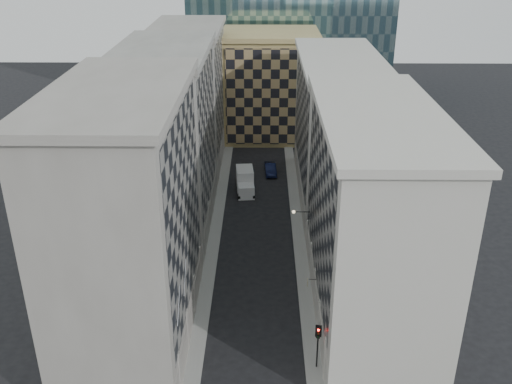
{
  "coord_description": "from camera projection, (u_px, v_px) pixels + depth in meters",
  "views": [
    {
      "loc": [
        0.66,
        -32.89,
        35.1
      ],
      "look_at": [
        0.1,
        14.33,
        13.12
      ],
      "focal_mm": 40.0,
      "sensor_mm": 36.0,
      "label": 1
    }
  ],
  "objects": [
    {
      "name": "shop_sign",
      "position": [
        308.0,
        282.0,
        55.28
      ],
      "size": [
        0.89,
        0.63,
        0.7
      ],
      "rotation": [
        0.0,
        0.0,
        -0.04
      ],
      "color": "black",
      "rests_on": "ground"
    },
    {
      "name": "bldg_left_a",
      "position": [
        130.0,
        221.0,
        49.73
      ],
      "size": [
        10.8,
        22.8,
        23.7
      ],
      "color": "gray",
      "rests_on": "ground"
    },
    {
      "name": "bldg_right_b",
      "position": [
        337.0,
        129.0,
        78.43
      ],
      "size": [
        10.8,
        28.8,
        19.7
      ],
      "color": "beige",
      "rests_on": "ground"
    },
    {
      "name": "sidewalk_east",
      "position": [
        298.0,
        234.0,
        71.74
      ],
      "size": [
        1.5,
        100.0,
        0.15
      ],
      "primitive_type": "cube",
      "color": "gray",
      "rests_on": "ground"
    },
    {
      "name": "bldg_left_b",
      "position": [
        168.0,
        141.0,
        69.88
      ],
      "size": [
        10.8,
        22.8,
        22.7
      ],
      "color": "gray",
      "rests_on": "ground"
    },
    {
      "name": "bracket_lamp",
      "position": [
        295.0,
        212.0,
        63.72
      ],
      "size": [
        1.98,
        0.36,
        0.36
      ],
      "color": "black",
      "rests_on": "ground"
    },
    {
      "name": "flagpoles_left",
      "position": [
        182.0,
        291.0,
        46.76
      ],
      "size": [
        0.1,
        6.33,
        2.33
      ],
      "color": "gray",
      "rests_on": "ground"
    },
    {
      "name": "box_truck",
      "position": [
        245.0,
        182.0,
        82.95
      ],
      "size": [
        2.93,
        6.11,
        3.25
      ],
      "rotation": [
        0.0,
        0.0,
        0.09
      ],
      "color": "silver",
      "rests_on": "ground"
    },
    {
      "name": "traffic_light",
      "position": [
        318.0,
        338.0,
        48.63
      ],
      "size": [
        0.55,
        0.49,
        4.35
      ],
      "rotation": [
        0.0,
        0.0,
        -0.15
      ],
      "color": "black",
      "rests_on": "sidewalk_east"
    },
    {
      "name": "bldg_right_a",
      "position": [
        370.0,
        216.0,
        53.75
      ],
      "size": [
        10.8,
        26.8,
        20.7
      ],
      "color": "beige",
      "rests_on": "ground"
    },
    {
      "name": "dark_car",
      "position": [
        270.0,
        169.0,
        89.11
      ],
      "size": [
        2.03,
        4.91,
        1.58
      ],
      "primitive_type": "imported",
      "rotation": [
        0.0,
        0.0,
        0.08
      ],
      "color": "#0D1433",
      "rests_on": "ground"
    },
    {
      "name": "sidewalk_west",
      "position": [
        215.0,
        233.0,
        71.85
      ],
      "size": [
        1.5,
        100.0,
        0.15
      ],
      "primitive_type": "cube",
      "color": "gray",
      "rests_on": "ground"
    },
    {
      "name": "bldg_left_c",
      "position": [
        190.0,
        96.0,
        90.04
      ],
      "size": [
        10.8,
        22.8,
        21.7
      ],
      "color": "gray",
      "rests_on": "ground"
    },
    {
      "name": "tan_block",
      "position": [
        270.0,
        85.0,
        102.18
      ],
      "size": [
        16.8,
        14.8,
        18.8
      ],
      "color": "tan",
      "rests_on": "ground"
    }
  ]
}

